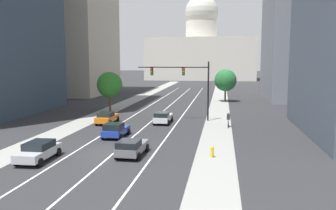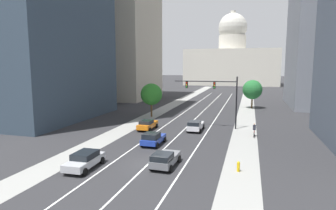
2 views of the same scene
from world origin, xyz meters
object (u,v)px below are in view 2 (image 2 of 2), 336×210
capitol_building (232,61)px  street_tree_near_left (151,94)px  car_silver (85,160)px  car_gray (165,159)px  traffic_signal_mast (217,92)px  fire_hydrant (238,166)px  cyclist (254,130)px  car_white (195,125)px  car_blue (153,138)px  car_orange (147,124)px  street_tree_near_right (252,90)px

capitol_building → street_tree_near_left: (-7.89, -93.41, -7.02)m
car_silver → car_gray: size_ratio=1.09×
traffic_signal_mast → fire_hydrant: traffic_signal_mast is taller
cyclist → traffic_signal_mast: bearing=57.0°
car_white → cyclist: bearing=-98.2°
car_white → traffic_signal_mast: 5.89m
car_gray → car_blue: bearing=28.6°
car_silver → cyclist: 21.70m
traffic_signal_mast → street_tree_near_left: bearing=152.8°
car_silver → car_gray: bearing=-72.5°
car_white → car_gray: 14.95m
car_silver → fire_hydrant: car_silver is taller
traffic_signal_mast → fire_hydrant: size_ratio=10.02×
car_silver → car_orange: car_silver is taller
car_silver → traffic_signal_mast: size_ratio=0.49×
capitol_building → street_tree_near_left: capitol_building is taller
fire_hydrant → cyclist: 13.33m
car_blue → street_tree_near_right: street_tree_near_right is taller
car_gray → fire_hydrant: (6.40, 0.59, -0.28)m
car_white → cyclist: 7.91m
car_orange → street_tree_near_right: (14.32, 25.46, 3.23)m
traffic_signal_mast → cyclist: (5.28, -3.92, -4.43)m
car_orange → car_gray: size_ratio=1.06×
capitol_building → street_tree_near_left: bearing=-94.8°
traffic_signal_mast → cyclist: traffic_signal_mast is taller
traffic_signal_mast → street_tree_near_left: traffic_signal_mast is taller
car_white → car_gray: bearing=179.9°
fire_hydrant → street_tree_near_right: 38.94m
car_gray → fire_hydrant: size_ratio=4.53×
car_silver → car_gray: (6.70, 2.28, -0.03)m
traffic_signal_mast → car_silver: bearing=-114.8°
car_silver → street_tree_near_right: street_tree_near_right is taller
capitol_building → car_silver: capitol_building is taller
street_tree_near_right → car_blue: bearing=-108.5°
car_white → street_tree_near_right: (7.62, 24.41, 3.20)m
fire_hydrant → capitol_building: bearing=94.0°
car_white → traffic_signal_mast: (2.54, 2.81, 4.51)m
street_tree_near_right → car_orange: bearing=-119.4°
car_orange → car_white: bearing=-80.6°
car_gray → street_tree_near_right: street_tree_near_right is taller
street_tree_near_right → traffic_signal_mast: bearing=-103.2°
car_white → car_silver: (-6.70, -17.23, -0.00)m
cyclist → fire_hydrant: bearing=177.3°
car_blue → car_silver: 9.43m
car_white → car_blue: bearing=158.2°
traffic_signal_mast → cyclist: size_ratio=5.30×
capitol_building → car_blue: size_ratio=10.36×
car_white → car_silver: bearing=158.7°
car_blue → fire_hydrant: bearing=-120.3°
cyclist → car_white: bearing=85.4°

